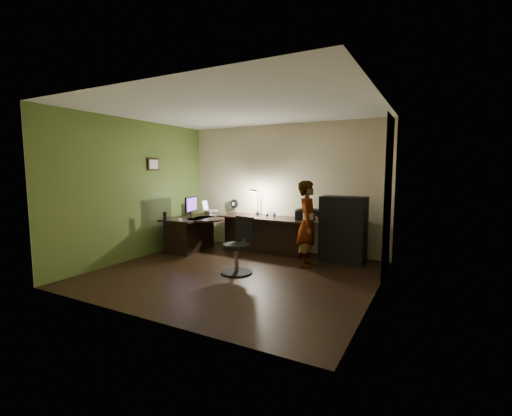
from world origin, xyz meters
The scene contains 27 objects.
floor centered at (0.00, 0.00, -0.01)m, with size 4.50×4.00×0.01m, color black.
ceiling centered at (0.00, 0.00, 2.71)m, with size 4.50×4.00×0.01m, color silver.
wall_back centered at (0.00, 2.00, 1.35)m, with size 4.50×0.01×2.70m, color #C2B68D.
wall_front centered at (0.00, -2.00, 1.35)m, with size 4.50×0.01×2.70m, color #C2B68D.
wall_left centered at (-2.25, 0.00, 1.35)m, with size 0.01×4.00×2.70m, color #C2B68D.
wall_right centered at (2.25, 0.00, 1.35)m, with size 0.01×4.00×2.70m, color #C2B68D.
green_wall_overlay centered at (-2.24, 0.00, 1.35)m, with size 0.00×4.00×2.70m, color #4D6426.
arched_doorway centered at (2.24, 1.15, 1.30)m, with size 0.01×0.90×2.60m, color black.
french_door centered at (2.24, -0.55, 1.05)m, with size 0.02×0.92×2.10m, color white.
framed_picture centered at (-2.22, 0.45, 1.85)m, with size 0.04×0.30×0.25m, color black.
desk_left centered at (-1.70, 0.99, 0.36)m, with size 0.78×1.26×0.73m, color black.
desk_right centered at (-0.26, 1.63, 0.37)m, with size 2.00×0.70×0.75m, color black.
cabinet centered at (1.42, 1.59, 0.62)m, with size 0.83×0.41×1.24m, color black.
laptop_stand centered at (-1.59, 1.55, 0.77)m, with size 0.24×0.20×0.10m, color silver.
laptop centered at (-1.59, 1.55, 0.93)m, with size 0.32×0.30×0.22m, color silver.
monitor centered at (-1.66, 0.93, 0.88)m, with size 0.10×0.50×0.33m, color black.
mouse centered at (-1.66, 0.58, 0.73)m, with size 0.05×0.08×0.03m, color silver.
phone centered at (-1.28, 0.94, 0.72)m, with size 0.06×0.12×0.01m, color black.
pen centered at (-1.72, 0.62, 0.72)m, with size 0.01×0.16×0.01m, color black.
speaker centered at (-1.80, 0.31, 0.81)m, with size 0.07×0.07×0.19m, color black.
notepad centered at (-1.60, 0.60, 0.72)m, with size 0.14×0.19×0.01m, color silver.
desk_fan centered at (-1.17, 1.92, 0.91)m, with size 0.20×0.11×0.31m, color black.
headphones centered at (-0.18, 1.78, 0.80)m, with size 0.21×0.09×0.10m, color #1F3998.
printer centered at (0.67, 1.73, 0.86)m, with size 0.48×0.38×0.21m, color black.
desk_lamp centered at (-0.53, 1.83, 1.05)m, with size 0.15×0.27×0.60m, color black.
office_chair centered at (0.03, 0.03, 0.47)m, with size 0.53×0.53×0.95m, color black.
person centered at (0.93, 1.01, 0.77)m, with size 0.55×0.37×1.55m, color #D8A88C.
Camera 1 is at (2.96, -4.77, 1.73)m, focal length 24.00 mm.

